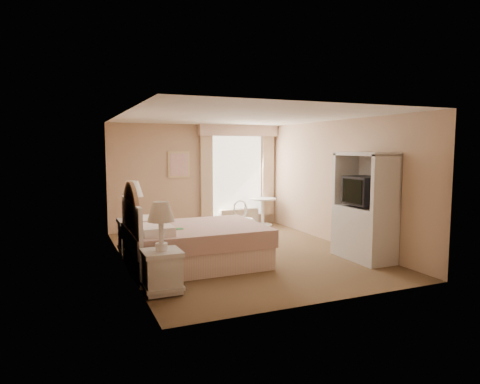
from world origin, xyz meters
name	(u,v)px	position (x,y,z in m)	size (l,w,h in m)	color
room	(241,186)	(0.00, 0.00, 1.25)	(4.21, 5.51, 2.51)	brown
window	(238,172)	(1.05, 2.65, 1.34)	(2.05, 0.22, 2.51)	white
framed_art	(179,165)	(-0.45, 2.71, 1.55)	(0.52, 0.04, 0.62)	#D6B683
bed	(189,243)	(-1.12, -0.42, 0.37)	(2.21, 1.74, 1.54)	#E1AB92
nightstand_near	(162,260)	(-1.84, -1.60, 0.46)	(0.51, 0.51, 1.22)	silver
nightstand_far	(133,227)	(-1.84, 0.78, 0.50)	(0.55, 0.55, 1.32)	silver
round_table	(263,207)	(1.61, 2.40, 0.46)	(0.65, 0.65, 0.69)	white
cafe_chair	(243,216)	(0.57, 1.26, 0.47)	(0.48, 0.48, 0.81)	white
armoire	(364,215)	(1.81, -1.22, 0.78)	(0.56, 1.13, 1.88)	silver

